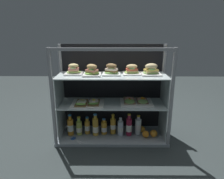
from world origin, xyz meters
name	(u,v)px	position (x,y,z in m)	size (l,w,h in m)	color
ground_plane	(112,138)	(0.00, 0.00, -0.01)	(6.00, 6.00, 0.02)	#2A3132
case_base_deck	(112,135)	(0.00, 0.00, 0.02)	(1.19, 0.43, 0.03)	#96A0A9
case_frame	(112,88)	(0.00, 0.11, 0.55)	(1.19, 0.43, 1.01)	gray
riser_lower_tier	(112,120)	(0.00, 0.00, 0.21)	(1.11, 0.36, 0.36)	silver
shelf_lower_glass	(112,104)	(0.00, 0.00, 0.40)	(1.13, 0.37, 0.01)	silver
riser_upper_tier	(112,90)	(0.00, 0.00, 0.55)	(1.11, 0.36, 0.30)	silver
shelf_upper_glass	(112,76)	(0.00, 0.00, 0.71)	(1.13, 0.37, 0.01)	silver
plated_roll_sandwich_right_of_center	(74,70)	(-0.40, 0.04, 0.75)	(0.18, 0.18, 0.11)	white
plated_roll_sandwich_near_left_corner	(92,71)	(-0.20, -0.02, 0.75)	(0.18, 0.18, 0.12)	white
plated_roll_sandwich_mid_right	(111,71)	(-0.01, 0.03, 0.75)	(0.18, 0.18, 0.12)	white
plated_roll_sandwich_left_of_center	(132,71)	(0.21, 0.05, 0.75)	(0.19, 0.19, 0.10)	white
plated_roll_sandwich_center	(151,70)	(0.40, 0.02, 0.76)	(0.20, 0.20, 0.12)	white
open_sandwich_tray_near_right_corner	(88,103)	(-0.26, -0.04, 0.42)	(0.34, 0.27, 0.06)	white
open_sandwich_tray_far_left	(136,101)	(0.25, 0.02, 0.42)	(0.34, 0.27, 0.06)	white
juice_bottle_front_middle	(70,127)	(-0.46, -0.01, 0.13)	(0.07, 0.07, 0.24)	orange
juice_bottle_front_left_end	(79,128)	(-0.37, 0.00, 0.11)	(0.06, 0.06, 0.21)	#BCC852
juice_bottle_near_post	(87,127)	(-0.28, 0.02, 0.11)	(0.06, 0.06, 0.20)	gold
juice_bottle_front_fourth	(95,127)	(-0.18, -0.01, 0.13)	(0.07, 0.07, 0.25)	gold
juice_bottle_tucked_behind	(104,128)	(-0.09, 0.02, 0.10)	(0.06, 0.06, 0.18)	gold
juice_bottle_front_second	(113,126)	(0.01, 0.02, 0.13)	(0.06, 0.06, 0.23)	gold
juice_bottle_back_left	(120,128)	(0.09, -0.01, 0.12)	(0.06, 0.06, 0.20)	silver
juice_bottle_back_center	(129,127)	(0.19, -0.01, 0.13)	(0.06, 0.06, 0.25)	#9E1F3A
juice_bottle_front_right_end	(138,126)	(0.29, 0.02, 0.12)	(0.07, 0.07, 0.22)	white
orange_fruit_beside_bottles	(154,133)	(0.46, -0.05, 0.07)	(0.08, 0.08, 0.08)	orange
orange_fruit_near_left_post	(146,134)	(0.37, -0.06, 0.07)	(0.07, 0.07, 0.07)	orange
orange_fruit_rolled_forward	(142,129)	(0.34, 0.05, 0.07)	(0.07, 0.07, 0.07)	orange
kitchen_scissors	(74,139)	(-0.40, -0.11, 0.04)	(0.16, 0.15, 0.01)	silver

